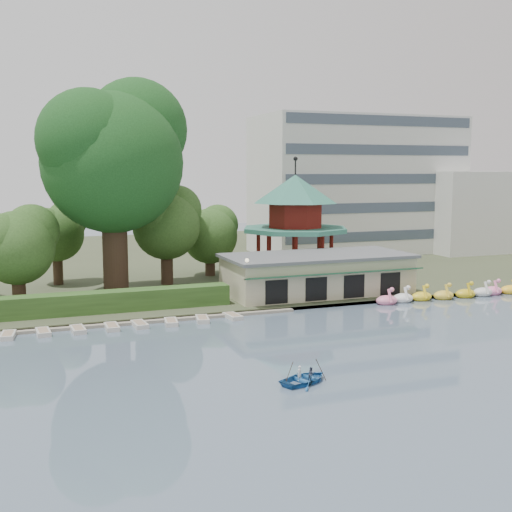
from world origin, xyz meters
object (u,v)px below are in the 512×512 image
dock (99,324)px  pavilion (295,215)px  big_tree (114,151)px  rowboat_with_passengers (305,375)px  boathouse (317,273)px

dock → pavilion: bearing=31.7°
pavilion → big_tree: bearing=-169.7°
pavilion → dock: bearing=-148.3°
dock → rowboat_with_passengers: rowboat_with_passengers is taller
boathouse → rowboat_with_passengers: size_ratio=3.33×
big_tree → dock: bearing=-106.1°
pavilion → rowboat_with_passengers: 37.07m
dock → rowboat_with_passengers: 21.18m
big_tree → rowboat_with_passengers: size_ratio=3.82×
pavilion → rowboat_with_passengers: bearing=-112.9°
pavilion → rowboat_with_passengers: (-14.15, -33.54, -7.00)m
boathouse → rowboat_with_passengers: (-12.15, -23.52, -1.88)m
boathouse → pavilion: 11.43m
dock → big_tree: 18.31m
dock → boathouse: boathouse is taller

